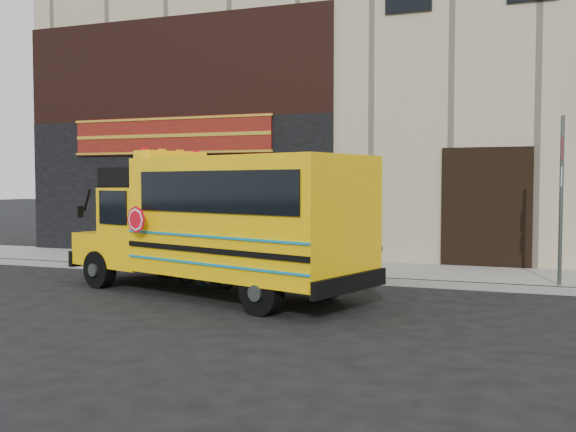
% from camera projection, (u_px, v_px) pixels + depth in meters
% --- Properties ---
extents(ground, '(120.00, 120.00, 0.00)m').
position_uv_depth(ground, '(256.00, 299.00, 12.41)').
color(ground, black).
rests_on(ground, ground).
extents(curb, '(40.00, 0.20, 0.15)m').
position_uv_depth(curb, '(299.00, 277.00, 14.85)').
color(curb, gray).
rests_on(curb, ground).
extents(sidewalk, '(40.00, 3.00, 0.15)m').
position_uv_depth(sidewalk, '(318.00, 269.00, 16.26)').
color(sidewalk, gray).
rests_on(sidewalk, ground).
extents(building, '(20.00, 10.70, 12.00)m').
position_uv_depth(building, '(372.00, 70.00, 21.93)').
color(building, tan).
rests_on(building, sidewalk).
extents(school_bus, '(7.22, 4.22, 2.92)m').
position_uv_depth(school_bus, '(225.00, 221.00, 12.69)').
color(school_bus, black).
rests_on(school_bus, ground).
extents(sign_pole, '(0.08, 0.32, 3.63)m').
position_uv_depth(sign_pole, '(561.00, 196.00, 13.12)').
color(sign_pole, '#434B46').
rests_on(sign_pole, ground).
extents(bicycle, '(2.01, 1.13, 1.16)m').
position_uv_depth(bicycle, '(204.00, 260.00, 13.87)').
color(bicycle, black).
rests_on(bicycle, ground).
extents(cyclist, '(0.63, 0.82, 1.99)m').
position_uv_depth(cyclist, '(208.00, 241.00, 13.81)').
color(cyclist, black).
rests_on(cyclist, ground).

